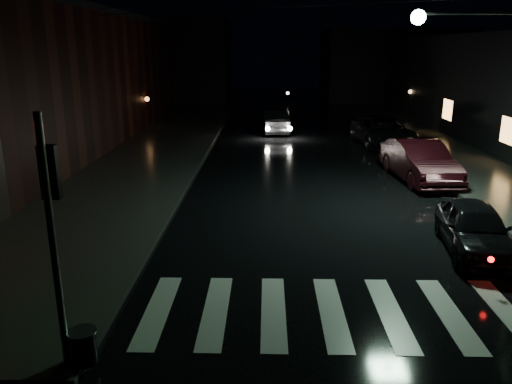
# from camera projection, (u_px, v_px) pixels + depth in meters

# --- Properties ---
(ground) EXTENTS (120.00, 120.00, 0.00)m
(ground) POSITION_uv_depth(u_px,v_px,m) (213.00, 324.00, 9.84)
(ground) COLOR black
(ground) RESTS_ON ground
(sidewalk_left) EXTENTS (6.00, 44.00, 0.15)m
(sidewalk_left) POSITION_uv_depth(u_px,v_px,m) (138.00, 162.00, 23.36)
(sidewalk_left) COLOR #282826
(sidewalk_left) RESTS_ON ground
(sidewalk_right) EXTENTS (4.00, 44.00, 0.15)m
(sidewalk_right) POSITION_uv_depth(u_px,v_px,m) (460.00, 164.00, 23.04)
(sidewalk_right) COLOR #282826
(sidewalk_right) RESTS_ON ground
(building_left) EXTENTS (10.00, 36.00, 7.00)m
(building_left) POSITION_uv_depth(u_px,v_px,m) (2.00, 84.00, 24.48)
(building_left) COLOR black
(building_left) RESTS_ON ground
(building_far_left) EXTENTS (14.00, 10.00, 8.00)m
(building_far_left) POSITION_uv_depth(u_px,v_px,m) (162.00, 60.00, 52.13)
(building_far_left) COLOR black
(building_far_left) RESTS_ON ground
(building_far_right) EXTENTS (14.00, 10.00, 7.00)m
(building_far_right) POSITION_uv_depth(u_px,v_px,m) (392.00, 65.00, 51.76)
(building_far_right) COLOR black
(building_far_right) RESTS_ON ground
(crosswalk) EXTENTS (9.00, 3.00, 0.01)m
(crosswalk) POSITION_uv_depth(u_px,v_px,m) (361.00, 312.00, 10.25)
(crosswalk) COLOR beige
(crosswalk) RESTS_ON ground
(signal_pole_corner) EXTENTS (0.68, 0.61, 4.20)m
(signal_pole_corner) POSITION_uv_depth(u_px,v_px,m) (69.00, 286.00, 8.05)
(signal_pole_corner) COLOR slate
(signal_pole_corner) RESTS_ON ground
(parked_car_a) EXTENTS (2.04, 4.01, 1.31)m
(parked_car_a) POSITION_uv_depth(u_px,v_px,m) (474.00, 228.00, 13.20)
(parked_car_a) COLOR black
(parked_car_a) RESTS_ON ground
(parked_car_b) EXTENTS (2.20, 5.13, 1.64)m
(parked_car_b) POSITION_uv_depth(u_px,v_px,m) (419.00, 161.00, 20.15)
(parked_car_b) COLOR black
(parked_car_b) RESTS_ON ground
(parked_car_c) EXTENTS (2.19, 4.71, 1.33)m
(parked_car_c) POSITION_uv_depth(u_px,v_px,m) (382.00, 131.00, 28.36)
(parked_car_c) COLOR black
(parked_car_c) RESTS_ON ground
(parked_car_d) EXTENTS (2.93, 5.80, 1.57)m
(parked_car_d) POSITION_uv_depth(u_px,v_px,m) (384.00, 132.00, 27.40)
(parked_car_d) COLOR black
(parked_car_d) RESTS_ON ground
(oncoming_car) EXTENTS (1.91, 4.49, 1.44)m
(oncoming_car) POSITION_uv_depth(u_px,v_px,m) (274.00, 121.00, 31.65)
(oncoming_car) COLOR black
(oncoming_car) RESTS_ON ground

